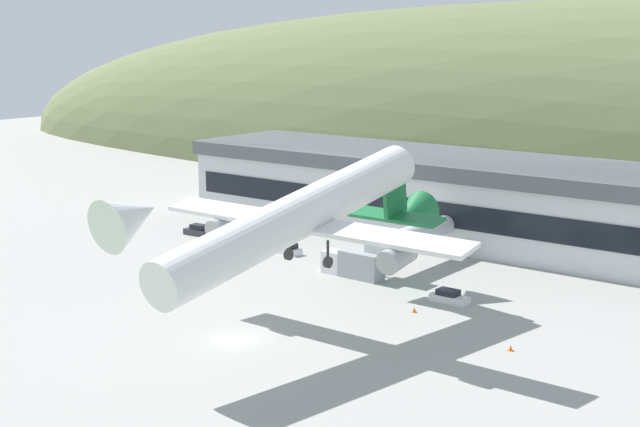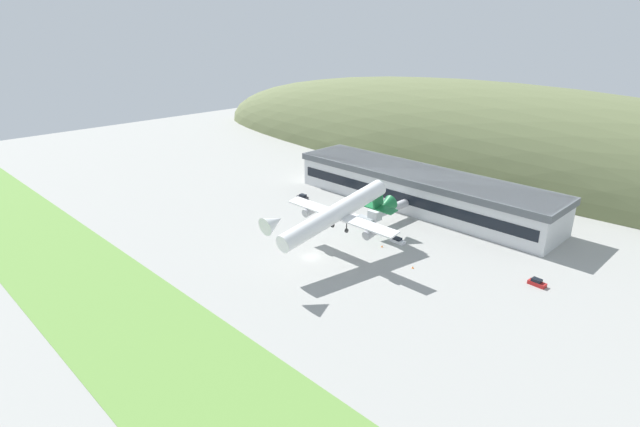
# 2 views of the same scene
# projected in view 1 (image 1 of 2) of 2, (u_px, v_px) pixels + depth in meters

# --- Properties ---
(ground_plane) EXTENTS (425.03, 425.03, 0.00)m
(ground_plane) POSITION_uv_depth(u_px,v_px,m) (235.00, 340.00, 86.35)
(ground_plane) COLOR #9E9E99
(hill_backdrop) EXTENTS (349.04, 62.33, 71.02)m
(hill_backdrop) POSITION_uv_depth(u_px,v_px,m) (585.00, 182.00, 177.04)
(hill_backdrop) COLOR #667047
(hill_backdrop) RESTS_ON ground_plane
(terminal_building) EXTENTS (91.84, 20.58, 11.81)m
(terminal_building) POSITION_uv_depth(u_px,v_px,m) (473.00, 193.00, 126.92)
(terminal_building) COLOR silver
(terminal_building) RESTS_ON ground_plane
(jetway_0) EXTENTS (3.38, 16.81, 5.43)m
(jetway_0) POSITION_uv_depth(u_px,v_px,m) (409.00, 237.00, 111.93)
(jetway_0) COLOR silver
(jetway_0) RESTS_ON ground_plane
(cargo_airplane) EXTENTS (35.81, 47.09, 11.92)m
(cargo_airplane) POSITION_uv_depth(u_px,v_px,m) (303.00, 218.00, 86.31)
(cargo_airplane) COLOR white
(service_car_0) EXTENTS (4.26, 2.01, 1.61)m
(service_car_0) POSITION_uv_depth(u_px,v_px,m) (198.00, 231.00, 130.58)
(service_car_0) COLOR #333338
(service_car_0) RESTS_ON ground_plane
(service_car_1) EXTENTS (4.35, 1.93, 1.42)m
(service_car_1) POSITION_uv_depth(u_px,v_px,m) (449.00, 297.00, 98.28)
(service_car_1) COLOR silver
(service_car_1) RESTS_ON ground_plane
(service_car_3) EXTENTS (3.92, 1.98, 1.47)m
(service_car_3) POSITION_uv_depth(u_px,v_px,m) (288.00, 249.00, 119.64)
(service_car_3) COLOR silver
(service_car_3) RESTS_ON ground_plane
(fuel_truck) EXTENTS (8.33, 2.51, 3.26)m
(fuel_truck) POSITION_uv_depth(u_px,v_px,m) (353.00, 264.00, 108.28)
(fuel_truck) COLOR silver
(fuel_truck) RESTS_ON ground_plane
(traffic_cone_0) EXTENTS (0.52, 0.52, 0.58)m
(traffic_cone_0) POSITION_uv_depth(u_px,v_px,m) (414.00, 310.00, 94.78)
(traffic_cone_0) COLOR orange
(traffic_cone_0) RESTS_ON ground_plane
(traffic_cone_1) EXTENTS (0.52, 0.52, 0.58)m
(traffic_cone_1) POSITION_uv_depth(u_px,v_px,m) (511.00, 348.00, 83.38)
(traffic_cone_1) COLOR orange
(traffic_cone_1) RESTS_ON ground_plane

